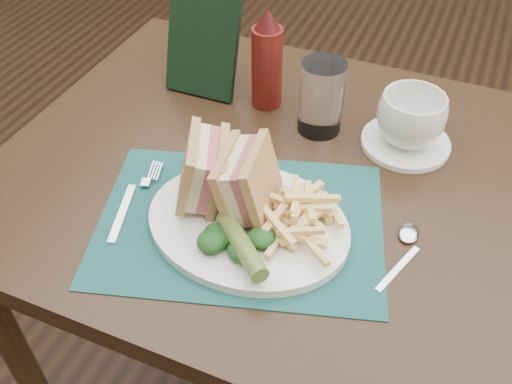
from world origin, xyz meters
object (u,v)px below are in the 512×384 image
(table_main, at_px, (271,301))
(sandwich_half_a, at_px, (188,169))
(placemat, at_px, (240,223))
(coffee_cup, at_px, (411,119))
(check_presenter, at_px, (203,36))
(plate, at_px, (248,224))
(drinking_glass, at_px, (321,97))
(saucer, at_px, (405,143))
(sandwich_half_b, at_px, (233,178))
(ketchup_bottle, at_px, (267,59))

(table_main, height_order, sandwich_half_a, sandwich_half_a)
(placemat, distance_m, coffee_cup, 0.34)
(placemat, distance_m, check_presenter, 0.39)
(sandwich_half_a, xyz_separation_m, coffee_cup, (0.27, 0.27, -0.02))
(table_main, relative_size, placemat, 2.17)
(placemat, bearing_deg, plate, -19.30)
(table_main, distance_m, sandwich_half_a, 0.47)
(placemat, height_order, drinking_glass, drinking_glass)
(placemat, distance_m, saucer, 0.33)
(table_main, relative_size, drinking_glass, 6.92)
(sandwich_half_a, relative_size, check_presenter, 0.49)
(table_main, height_order, placemat, placemat)
(sandwich_half_a, height_order, sandwich_half_b, sandwich_half_b)
(plate, distance_m, check_presenter, 0.40)
(table_main, xyz_separation_m, sandwich_half_b, (-0.02, -0.13, 0.45))
(saucer, bearing_deg, sandwich_half_a, -134.99)
(ketchup_bottle, bearing_deg, coffee_cup, -5.11)
(sandwich_half_a, distance_m, sandwich_half_b, 0.07)
(plate, xyz_separation_m, drinking_glass, (0.02, 0.27, 0.06))
(plate, xyz_separation_m, coffee_cup, (0.17, 0.28, 0.04))
(plate, bearing_deg, check_presenter, 127.61)
(check_presenter, bearing_deg, coffee_cup, -4.83)
(placemat, distance_m, sandwich_half_a, 0.11)
(coffee_cup, bearing_deg, sandwich_half_a, -134.99)
(plate, bearing_deg, table_main, 97.63)
(sandwich_half_a, relative_size, drinking_glass, 0.83)
(placemat, xyz_separation_m, coffee_cup, (0.18, 0.28, 0.05))
(plate, xyz_separation_m, sandwich_half_a, (-0.10, 0.01, 0.06))
(coffee_cup, relative_size, check_presenter, 0.51)
(plate, height_order, drinking_glass, drinking_glass)
(sandwich_half_b, relative_size, check_presenter, 0.49)
(drinking_glass, bearing_deg, sandwich_half_b, -101.32)
(drinking_glass, bearing_deg, placemat, -97.28)
(sandwich_half_a, relative_size, ketchup_bottle, 0.58)
(sandwich_half_a, xyz_separation_m, saucer, (0.27, 0.27, -0.07))
(placemat, relative_size, drinking_glass, 3.20)
(sandwich_half_a, distance_m, coffee_cup, 0.38)
(sandwich_half_a, xyz_separation_m, check_presenter, (-0.12, 0.30, 0.04))
(saucer, xyz_separation_m, drinking_glass, (-0.15, -0.01, 0.06))
(table_main, relative_size, saucer, 6.00)
(placemat, xyz_separation_m, sandwich_half_b, (-0.02, 0.01, 0.07))
(drinking_glass, bearing_deg, table_main, -104.96)
(coffee_cup, bearing_deg, table_main, -143.36)
(sandwich_half_b, bearing_deg, ketchup_bottle, 95.29)
(coffee_cup, distance_m, check_presenter, 0.40)
(ketchup_bottle, bearing_deg, placemat, -74.98)
(saucer, xyz_separation_m, coffee_cup, (0.00, 0.00, 0.05))
(table_main, relative_size, check_presenter, 4.06)
(table_main, relative_size, sandwich_half_b, 8.23)
(plate, distance_m, saucer, 0.33)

